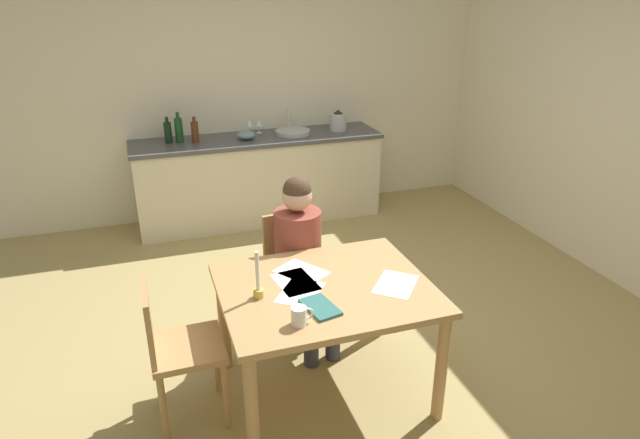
% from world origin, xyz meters
% --- Properties ---
extents(ground_plane, '(5.20, 5.20, 0.04)m').
position_xyz_m(ground_plane, '(0.00, 0.00, -0.02)').
color(ground_plane, tan).
extents(wall_back, '(5.20, 0.12, 2.60)m').
position_xyz_m(wall_back, '(0.00, 2.60, 1.30)').
color(wall_back, silver).
rests_on(wall_back, ground).
extents(kitchen_counter, '(2.54, 0.64, 0.90)m').
position_xyz_m(kitchen_counter, '(0.00, 2.24, 0.45)').
color(kitchen_counter, beige).
rests_on(kitchen_counter, ground).
extents(dining_table, '(1.21, 0.99, 0.74)m').
position_xyz_m(dining_table, '(-0.23, -0.58, 0.64)').
color(dining_table, tan).
rests_on(dining_table, ground).
extents(chair_at_table, '(0.45, 0.45, 0.87)m').
position_xyz_m(chair_at_table, '(-0.22, 0.16, 0.49)').
color(chair_at_table, tan).
rests_on(chair_at_table, ground).
extents(person_seated, '(0.37, 0.62, 1.19)m').
position_xyz_m(person_seated, '(-0.20, 0.01, 0.68)').
color(person_seated, brown).
rests_on(person_seated, ground).
extents(chair_side_empty, '(0.40, 0.40, 0.88)m').
position_xyz_m(chair_side_empty, '(-1.10, -0.54, 0.50)').
color(chair_side_empty, tan).
rests_on(chair_side_empty, ground).
extents(coffee_mug, '(0.12, 0.08, 0.10)m').
position_xyz_m(coffee_mug, '(-0.48, -0.90, 0.79)').
color(coffee_mug, white).
rests_on(coffee_mug, dining_table).
extents(candlestick, '(0.06, 0.06, 0.28)m').
position_xyz_m(candlestick, '(-0.63, -0.57, 0.82)').
color(candlestick, gold).
rests_on(candlestick, dining_table).
extents(book_magazine, '(0.19, 0.26, 0.02)m').
position_xyz_m(book_magazine, '(-0.34, -0.79, 0.75)').
color(book_magazine, '#2D6460').
rests_on(book_magazine, dining_table).
extents(paper_letter, '(0.35, 0.36, 0.00)m').
position_xyz_m(paper_letter, '(-0.39, -0.60, 0.74)').
color(paper_letter, white).
rests_on(paper_letter, dining_table).
extents(paper_bill, '(0.25, 0.32, 0.00)m').
position_xyz_m(paper_bill, '(-0.38, -0.47, 0.74)').
color(paper_bill, white).
rests_on(paper_bill, dining_table).
extents(paper_envelope, '(0.35, 0.36, 0.00)m').
position_xyz_m(paper_envelope, '(0.16, -0.68, 0.74)').
color(paper_envelope, white).
rests_on(paper_envelope, dining_table).
extents(paper_receipt, '(0.34, 0.36, 0.00)m').
position_xyz_m(paper_receipt, '(-0.32, -0.37, 0.74)').
color(paper_receipt, white).
rests_on(paper_receipt, dining_table).
extents(sink_unit, '(0.36, 0.36, 0.24)m').
position_xyz_m(sink_unit, '(0.37, 2.24, 0.92)').
color(sink_unit, '#B2B7BC').
rests_on(sink_unit, kitchen_counter).
extents(bottle_oil, '(0.07, 0.07, 0.26)m').
position_xyz_m(bottle_oil, '(-0.87, 2.29, 1.01)').
color(bottle_oil, black).
rests_on(bottle_oil, kitchen_counter).
extents(bottle_vinegar, '(0.08, 0.08, 0.30)m').
position_xyz_m(bottle_vinegar, '(-0.77, 2.29, 1.03)').
color(bottle_vinegar, '#194C23').
rests_on(bottle_vinegar, kitchen_counter).
extents(bottle_wine_red, '(0.07, 0.07, 0.26)m').
position_xyz_m(bottle_wine_red, '(-0.62, 2.23, 1.01)').
color(bottle_wine_red, '#593319').
rests_on(bottle_wine_red, kitchen_counter).
extents(mixing_bowl, '(0.19, 0.19, 0.09)m').
position_xyz_m(mixing_bowl, '(-0.12, 2.19, 0.94)').
color(mixing_bowl, '#668C99').
rests_on(mixing_bowl, kitchen_counter).
extents(stovetop_kettle, '(0.18, 0.18, 0.22)m').
position_xyz_m(stovetop_kettle, '(0.87, 2.24, 1.00)').
color(stovetop_kettle, '#B7BABF').
rests_on(stovetop_kettle, kitchen_counter).
extents(wine_glass_near_sink, '(0.07, 0.07, 0.15)m').
position_xyz_m(wine_glass_near_sink, '(0.05, 2.39, 1.01)').
color(wine_glass_near_sink, silver).
rests_on(wine_glass_near_sink, kitchen_counter).
extents(wine_glass_by_kettle, '(0.07, 0.07, 0.15)m').
position_xyz_m(wine_glass_by_kettle, '(-0.05, 2.39, 1.01)').
color(wine_glass_by_kettle, silver).
rests_on(wine_glass_by_kettle, kitchen_counter).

